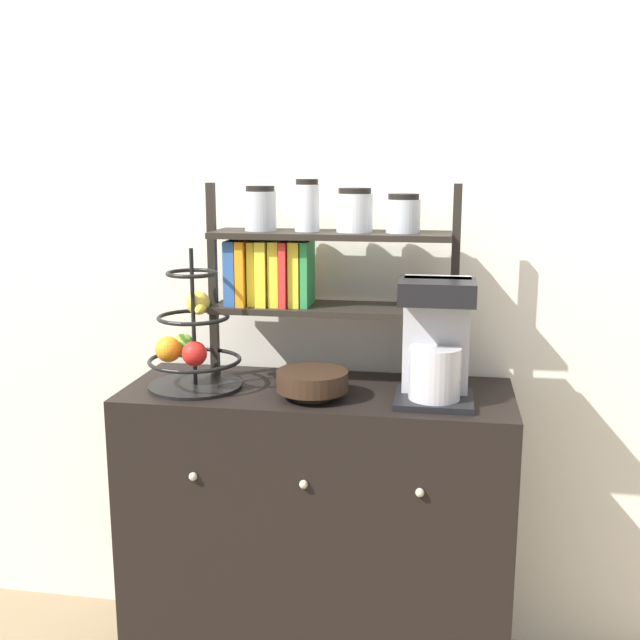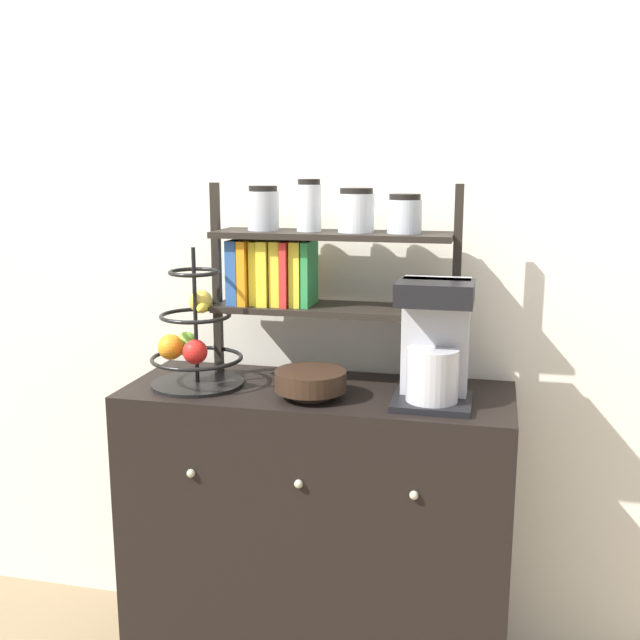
{
  "view_description": "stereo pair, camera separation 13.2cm",
  "coord_description": "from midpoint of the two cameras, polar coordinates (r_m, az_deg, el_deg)",
  "views": [
    {
      "loc": [
        0.36,
        -1.86,
        1.55
      ],
      "look_at": [
        0.01,
        0.22,
        1.12
      ],
      "focal_mm": 42.0,
      "sensor_mm": 36.0,
      "label": 1
    },
    {
      "loc": [
        0.49,
        -1.84,
        1.55
      ],
      "look_at": [
        0.01,
        0.22,
        1.12
      ],
      "focal_mm": 42.0,
      "sensor_mm": 36.0,
      "label": 2
    }
  ],
  "objects": [
    {
      "name": "fruit_stand",
      "position": [
        2.23,
        -11.44,
        -1.77
      ],
      "size": [
        0.28,
        0.28,
        0.41
      ],
      "color": "black",
      "rests_on": "sideboard"
    },
    {
      "name": "shelf_hutch",
      "position": [
        2.21,
        -2.64,
        4.87
      ],
      "size": [
        0.75,
        0.2,
        0.61
      ],
      "color": "black",
      "rests_on": "sideboard"
    },
    {
      "name": "wall_back",
      "position": [
        2.38,
        -0.72,
        5.46
      ],
      "size": [
        7.0,
        0.05,
        2.6
      ],
      "primitive_type": "cube",
      "color": "silver",
      "rests_on": "ground_plane"
    },
    {
      "name": "sideboard",
      "position": [
        2.38,
        -1.84,
        -15.91
      ],
      "size": [
        1.13,
        0.45,
        0.91
      ],
      "color": "black",
      "rests_on": "ground_plane"
    },
    {
      "name": "wooden_bowl",
      "position": [
        2.11,
        -2.37,
        -4.76
      ],
      "size": [
        0.2,
        0.2,
        0.08
      ],
      "color": "black",
      "rests_on": "sideboard"
    },
    {
      "name": "coffee_maker",
      "position": [
        2.07,
        7.02,
        -1.67
      ],
      "size": [
        0.21,
        0.2,
        0.34
      ],
      "color": "black",
      "rests_on": "sideboard"
    }
  ]
}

